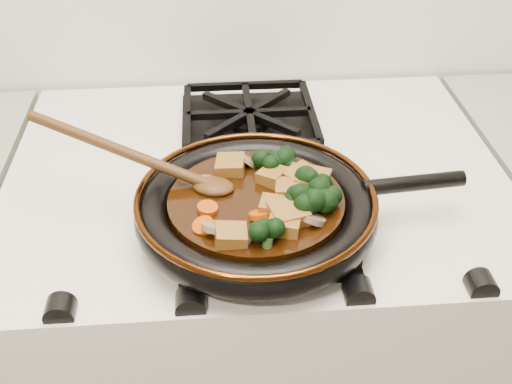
{
  "coord_description": "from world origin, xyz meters",
  "views": [
    {
      "loc": [
        -0.07,
        0.87,
        1.45
      ],
      "look_at": [
        -0.01,
        1.54,
        0.97
      ],
      "focal_mm": 45.0,
      "sensor_mm": 36.0,
      "label": 1
    }
  ],
  "objects": [
    {
      "name": "broccoli_floret_6",
      "position": [
        0.07,
        1.55,
        0.97
      ],
      "size": [
        0.09,
        0.09,
        0.07
      ],
      "primitive_type": null,
      "rotation": [
        -0.2,
        -0.04,
        2.27
      ],
      "color": "black",
      "rests_on": "braising_sauce"
    },
    {
      "name": "broccoli_floret_1",
      "position": [
        0.02,
        1.6,
        0.97
      ],
      "size": [
        0.09,
        0.08,
        0.06
      ],
      "primitive_type": null,
      "rotation": [
        0.12,
        -0.07,
        2.26
      ],
      "color": "black",
      "rests_on": "braising_sauce"
    },
    {
      "name": "tofu_cube_5",
      "position": [
        0.03,
        1.54,
        0.97
      ],
      "size": [
        0.04,
        0.04,
        0.02
      ],
      "primitive_type": "cube",
      "rotation": [
        -0.02,
        0.06,
        1.43
      ],
      "color": "brown",
      "rests_on": "braising_sauce"
    },
    {
      "name": "tofu_cube_8",
      "position": [
        0.02,
        1.49,
        0.97
      ],
      "size": [
        0.05,
        0.05,
        0.03
      ],
      "primitive_type": "cube",
      "rotation": [
        0.05,
        0.0,
        0.29
      ],
      "color": "brown",
      "rests_on": "braising_sauce"
    },
    {
      "name": "burner_grate_front",
      "position": [
        0.0,
        1.55,
        0.91
      ],
      "size": [
        0.23,
        0.23,
        0.03
      ],
      "primitive_type": null,
      "color": "black",
      "rests_on": "stove"
    },
    {
      "name": "tofu_cube_7",
      "position": [
        0.01,
        1.51,
        0.97
      ],
      "size": [
        0.04,
        0.04,
        0.02
      ],
      "primitive_type": "cube",
      "rotation": [
        0.02,
        -0.04,
        2.88
      ],
      "color": "brown",
      "rests_on": "braising_sauce"
    },
    {
      "name": "carrot_coin_2",
      "position": [
        -0.01,
        1.5,
        0.96
      ],
      "size": [
        0.03,
        0.03,
        0.02
      ],
      "primitive_type": "cylinder",
      "rotation": [
        -0.35,
        -0.09,
        0.0
      ],
      "color": "#C14005",
      "rests_on": "braising_sauce"
    },
    {
      "name": "broccoli_floret_4",
      "position": [
        0.07,
        1.51,
        0.97
      ],
      "size": [
        0.09,
        0.08,
        0.07
      ],
      "primitive_type": null,
      "rotation": [
        -0.06,
        0.24,
        2.71
      ],
      "color": "black",
      "rests_on": "braising_sauce"
    },
    {
      "name": "tofu_cube_6",
      "position": [
        0.01,
        1.57,
        0.97
      ],
      "size": [
        0.05,
        0.05,
        0.02
      ],
      "primitive_type": "cube",
      "rotation": [
        -0.09,
        0.01,
        0.89
      ],
      "color": "brown",
      "rests_on": "braising_sauce"
    },
    {
      "name": "mushroom_slice_4",
      "position": [
        0.04,
        1.6,
        0.97
      ],
      "size": [
        0.04,
        0.03,
        0.03
      ],
      "primitive_type": "cylinder",
      "rotation": [
        0.64,
        0.0,
        3.07
      ],
      "color": "olive",
      "rests_on": "braising_sauce"
    },
    {
      "name": "broccoli_floret_5",
      "position": [
        0.01,
        1.6,
        0.97
      ],
      "size": [
        0.08,
        0.08,
        0.05
      ],
      "primitive_type": null,
      "rotation": [
        -0.04,
        -0.05,
        0.71
      ],
      "color": "black",
      "rests_on": "braising_sauce"
    },
    {
      "name": "tofu_cube_1",
      "position": [
        0.06,
        1.56,
        0.97
      ],
      "size": [
        0.06,
        0.06,
        0.03
      ],
      "primitive_type": "cube",
      "rotation": [
        0.03,
        -0.02,
        1.2
      ],
      "color": "brown",
      "rests_on": "braising_sauce"
    },
    {
      "name": "tofu_cube_0",
      "position": [
        -0.04,
        1.6,
        0.97
      ],
      "size": [
        0.04,
        0.04,
        0.03
      ],
      "primitive_type": "cube",
      "rotation": [
        -0.08,
        -0.05,
        1.42
      ],
      "color": "brown",
      "rests_on": "braising_sauce"
    },
    {
      "name": "mushroom_slice_0",
      "position": [
        -0.02,
        1.62,
        0.97
      ],
      "size": [
        0.04,
        0.04,
        0.03
      ],
      "primitive_type": "cylinder",
      "rotation": [
        0.81,
        0.0,
        2.05
      ],
      "color": "olive",
      "rests_on": "braising_sauce"
    },
    {
      "name": "broccoli_floret_2",
      "position": [
        -0.01,
        1.44,
        0.97
      ],
      "size": [
        0.08,
        0.08,
        0.06
      ],
      "primitive_type": null,
      "rotation": [
        0.24,
        0.05,
        2.15
      ],
      "color": "black",
      "rests_on": "braising_sauce"
    },
    {
      "name": "burner_grate_back",
      "position": [
        0.0,
        1.83,
        0.91
      ],
      "size": [
        0.23,
        0.23,
        0.03
      ],
      "primitive_type": null,
      "color": "black",
      "rests_on": "stove"
    },
    {
      "name": "tofu_cube_4",
      "position": [
        -0.05,
        1.45,
        0.97
      ],
      "size": [
        0.04,
        0.04,
        0.03
      ],
      "primitive_type": "cube",
      "rotation": [
        0.04,
        0.11,
        0.02
      ],
      "color": "brown",
      "rests_on": "braising_sauce"
    },
    {
      "name": "tofu_cube_3",
      "position": [
        0.02,
        1.47,
        0.97
      ],
      "size": [
        0.05,
        0.04,
        0.02
      ],
      "primitive_type": "cube",
      "rotation": [
        0.04,
        -0.05,
        2.88
      ],
      "color": "brown",
      "rests_on": "braising_sauce"
    },
    {
      "name": "carrot_coin_1",
      "position": [
        -0.08,
        1.51,
        0.96
      ],
      "size": [
        0.03,
        0.03,
        0.01
      ],
      "primitive_type": "cylinder",
      "rotation": [
        0.06,
        0.09,
        0.0
      ],
      "color": "#C14005",
      "rests_on": "braising_sauce"
    },
    {
      "name": "mushroom_slice_3",
      "position": [
        0.05,
        1.48,
        0.97
      ],
      "size": [
        0.05,
        0.05,
        0.03
      ],
      "primitive_type": "cylinder",
      "rotation": [
        0.53,
        0.0,
        2.21
      ],
      "color": "olive",
      "rests_on": "braising_sauce"
    },
    {
      "name": "stove",
      "position": [
        0.0,
        1.69,
        0.45
      ],
      "size": [
        0.76,
        0.6,
        0.9
      ],
      "primitive_type": "cube",
      "color": "white",
      "rests_on": "ground"
    },
    {
      "name": "skillet",
      "position": [
        -0.01,
        1.54,
        0.94
      ],
      "size": [
        0.44,
        0.32,
        0.05
      ],
      "rotation": [
        0.0,
        0.0,
        0.09
      ],
      "color": "black",
      "rests_on": "burner_grate_front"
    },
    {
      "name": "broccoli_floret_0",
      "position": [
        0.04,
        1.51,
        0.97
      ],
      "size": [
        0.08,
        0.07,
        0.08
      ],
      "primitive_type": null,
      "rotation": [
        -0.2,
        -0.23,
        3.03
      ],
      "color": "black",
      "rests_on": "braising_sauce"
    },
    {
      "name": "carrot_coin_0",
      "position": [
        -0.08,
        1.48,
        0.96
      ],
      "size": [
        0.03,
        0.03,
        0.02
      ],
      "primitive_type": "cylinder",
      "rotation": [
        0.23,
        -0.3,
        0.0
      ],
      "color": "#C14005",
      "rests_on": "braising_sauce"
    },
    {
      "name": "braising_sauce",
      "position": [
        -0.01,
        1.54,
        0.95
      ],
      "size": [
        0.23,
        0.23,
        0.02
      ],
      "primitive_type": "cylinder",
      "color": "black",
      "rests_on": "skillet"
    },
    {
      "name": "carrot_coin_3",
      "position": [
        -0.07,
        1.57,
        0.96
      ],
      "size": [
        0.03,
        0.03,
        0.02
      ],
      "primitive_type": "cylinder",
      "rotation": [
        -0.16,
        0.33,
        0.0
      ],
      "color": "#C14005",
      "rests_on": "braising_sauce"
    },
    {
      "name": "wooden_spoon",
      "position": [
        -0.14,
        1.59,
        0.99
      ],
      "size": [
        0.16,
        0.08,
        0.26
      ],
      "rotation": [
        0.0,
        0.0,
        2.81
      ],
      "color": "#45280E",
      "rests_on": "braising_sauce"
    },
    {
      "name": "mushroom_slice_2",
      "position": [
        0.07,
        1.54,
        0.97
      ],
      "size": [
        0.04,
        0.05,
        0.03
      ],
      "primitive_type": "cylinder",
      "rotation": [
        0.59,
        0.0,
        1.13
      ],
      "color": "olive",
      "rests_on": "braising_sauce"
    },
    {
      "name": "broccoli_floret_3",
      "position": [
        0.05,
        1.5,
        0.97
      ],
      "size": [
        0.08,
        0.08,
        0.07
      ],
      "primitive_type": null,
      "rotation": [
        -0.11,
        0.15,
        0.42
      ],
      "color": "black",
      "rests_on": "braising_sauce"
    },
    {
      "name": "tofu_cube_2",
      "position": [
        0.05,
        1.56,
        0.97
      ],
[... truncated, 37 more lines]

